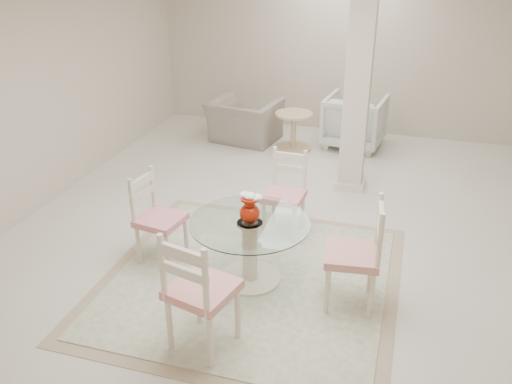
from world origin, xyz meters
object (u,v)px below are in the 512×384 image
(dining_table, at_px, (250,251))
(recliner_taupe, at_px, (244,121))
(dining_chair_north, at_px, (286,187))
(dining_chair_west, at_px, (154,211))
(side_table, at_px, (293,133))
(dining_chair_east, at_px, (361,247))
(column, at_px, (358,85))
(armchair_white, at_px, (355,121))
(dining_chair_south, at_px, (196,285))
(red_vase, at_px, (250,209))

(dining_table, relative_size, recliner_taupe, 1.09)
(dining_chair_north, relative_size, dining_chair_west, 1.00)
(side_table, bearing_deg, recliner_taupe, 168.47)
(dining_chair_east, relative_size, recliner_taupe, 1.11)
(column, height_order, side_table, column)
(armchair_white, relative_size, side_table, 1.51)
(column, bearing_deg, dining_chair_south, -102.21)
(armchair_white, bearing_deg, red_vase, 90.23)
(dining_table, bearing_deg, armchair_white, 83.06)
(dining_chair_north, xyz_separation_m, recliner_taupe, (-1.31, 2.64, -0.21))
(recliner_taupe, distance_m, side_table, 0.85)
(recliner_taupe, bearing_deg, dining_chair_east, 130.37)
(dining_chair_south, xyz_separation_m, side_table, (-0.27, 4.50, -0.35))
(dining_chair_west, bearing_deg, dining_chair_north, -41.57)
(armchair_white, bearing_deg, dining_table, 90.23)
(red_vase, bearing_deg, side_table, 96.26)
(dining_chair_south, bearing_deg, armchair_white, -82.78)
(dining_table, distance_m, side_table, 3.50)
(red_vase, bearing_deg, dining_chair_east, -4.85)
(dining_chair_east, relative_size, armchair_white, 1.29)
(red_vase, distance_m, dining_chair_south, 1.04)
(dining_chair_west, xyz_separation_m, recliner_taupe, (-0.20, 3.55, -0.21))
(column, bearing_deg, recliner_taupe, 146.02)
(column, relative_size, dining_chair_south, 2.28)
(dining_chair_east, distance_m, dining_chair_west, 2.04)
(dining_chair_south, relative_size, recliner_taupe, 1.16)
(dining_table, height_order, side_table, dining_table)
(column, xyz_separation_m, side_table, (-1.01, 1.07, -1.08))
(dining_chair_south, bearing_deg, side_table, -72.56)
(dining_chair_west, distance_m, side_table, 3.45)
(red_vase, bearing_deg, dining_table, -95.71)
(column, xyz_separation_m, red_vase, (-0.63, -2.41, -0.58))
(red_vase, xyz_separation_m, dining_chair_north, (0.09, 1.01, -0.23))
(dining_chair_south, height_order, side_table, dining_chair_south)
(column, height_order, dining_chair_north, column)
(column, height_order, dining_table, column)
(dining_table, height_order, recliner_taupe, recliner_taupe)
(dining_chair_east, relative_size, dining_chair_south, 0.96)
(dining_chair_north, height_order, dining_chair_west, dining_chair_north)
(red_vase, xyz_separation_m, recliner_taupe, (-1.21, 3.65, -0.44))
(column, distance_m, dining_chair_west, 2.94)
(red_vase, height_order, dining_chair_west, dining_chair_west)
(column, xyz_separation_m, dining_chair_east, (0.39, -2.49, -0.75))
(dining_chair_north, bearing_deg, column, 72.33)
(dining_table, distance_m, dining_chair_west, 1.04)
(dining_chair_west, xyz_separation_m, dining_chair_south, (0.90, -1.12, 0.08))
(column, distance_m, recliner_taupe, 2.45)
(red_vase, height_order, dining_chair_north, dining_chair_north)
(dining_chair_north, bearing_deg, dining_chair_west, -137.20)
(dining_chair_west, height_order, dining_chair_south, dining_chair_south)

